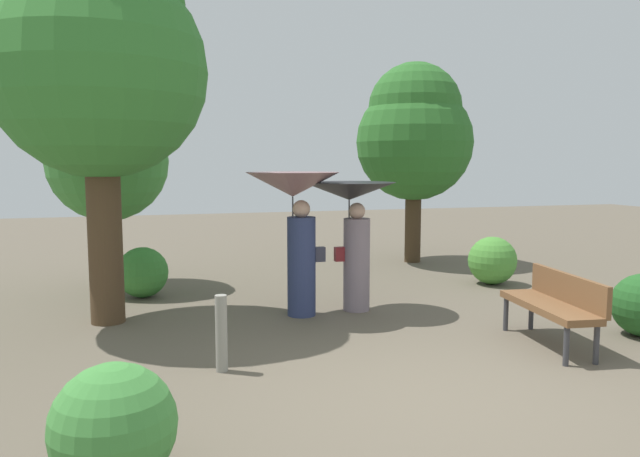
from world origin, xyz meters
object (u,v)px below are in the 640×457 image
(person_left, at_px, (295,208))
(tree_near_right, at_px, (414,132))
(park_bench, at_px, (555,302))
(tree_mid_left, at_px, (98,49))
(path_marker_post, at_px, (221,333))
(tree_near_left, at_px, (107,151))
(person_right, at_px, (352,214))

(person_left, distance_m, tree_near_right, 5.17)
(park_bench, relative_size, tree_mid_left, 0.30)
(park_bench, distance_m, path_marker_post, 3.77)
(tree_mid_left, bearing_deg, tree_near_right, 29.16)
(tree_near_left, relative_size, tree_near_right, 0.84)
(tree_near_right, bearing_deg, path_marker_post, -130.09)
(tree_near_right, bearing_deg, tree_near_left, -171.40)
(park_bench, bearing_deg, path_marker_post, -86.15)
(tree_near_left, distance_m, tree_mid_left, 2.69)
(person_left, bearing_deg, tree_near_left, 48.47)
(tree_mid_left, bearing_deg, person_right, -4.96)
(person_left, relative_size, tree_mid_left, 0.38)
(park_bench, xyz_separation_m, tree_near_left, (-5.02, 4.91, 1.77))
(person_left, distance_m, path_marker_post, 2.57)
(park_bench, relative_size, tree_near_left, 0.45)
(path_marker_post, bearing_deg, tree_near_left, 104.94)
(park_bench, bearing_deg, tree_mid_left, -109.80)
(tree_mid_left, bearing_deg, park_bench, -26.84)
(tree_mid_left, distance_m, path_marker_post, 4.06)
(person_right, relative_size, tree_mid_left, 0.35)
(person_left, xyz_separation_m, tree_near_right, (3.45, 3.65, 1.23))
(tree_near_right, xyz_separation_m, path_marker_post, (-4.71, -5.60, -2.32))
(tree_near_right, bearing_deg, tree_mid_left, -150.84)
(park_bench, distance_m, tree_near_right, 6.29)
(person_right, bearing_deg, park_bench, -136.99)
(person_right, distance_m, park_bench, 2.92)
(person_left, distance_m, tree_near_left, 3.81)
(person_right, height_order, tree_near_left, tree_near_left)
(tree_near_left, bearing_deg, tree_mid_left, -88.67)
(tree_mid_left, bearing_deg, person_left, -8.02)
(person_right, relative_size, park_bench, 1.17)
(park_bench, bearing_deg, tree_near_left, -127.31)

